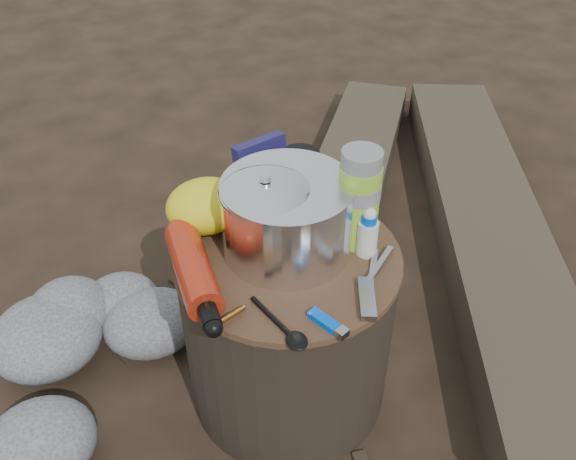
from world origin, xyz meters
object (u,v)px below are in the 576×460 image
object	(u,v)px
camping_pot	(266,217)
thermos	(359,198)
stump	(288,327)
fuel_bottle	(193,269)
travel_mug	(300,178)
log_main	(488,228)

from	to	relation	value
camping_pot	thermos	world-z (taller)	thermos
stump	fuel_bottle	size ratio (longest dim) A/B	1.60
travel_mug	thermos	bearing A→B (deg)	-69.64
camping_pot	travel_mug	distance (m)	0.19
thermos	travel_mug	distance (m)	0.18
fuel_bottle	travel_mug	distance (m)	0.33
log_main	thermos	distance (m)	0.79
fuel_bottle	travel_mug	xyz separation A→B (m)	(0.28, 0.19, 0.03)
log_main	stump	bearing A→B (deg)	-136.36
camping_pot	fuel_bottle	bearing A→B (deg)	-165.18
camping_pot	fuel_bottle	size ratio (longest dim) A/B	0.62
thermos	fuel_bottle	bearing A→B (deg)	-176.28
stump	fuel_bottle	xyz separation A→B (m)	(-0.19, -0.02, 0.24)
travel_mug	camping_pot	bearing A→B (deg)	-129.52
stump	log_main	distance (m)	0.80
stump	fuel_bottle	bearing A→B (deg)	-175.10
camping_pot	stump	bearing A→B (deg)	-34.71
fuel_bottle	camping_pot	bearing A→B (deg)	14.00
stump	travel_mug	distance (m)	0.33
fuel_bottle	thermos	xyz separation A→B (m)	(0.34, 0.02, 0.07)
thermos	log_main	bearing A→B (deg)	26.93
stump	log_main	world-z (taller)	stump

